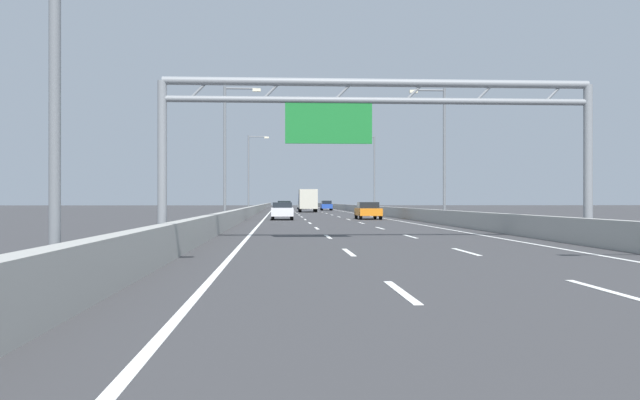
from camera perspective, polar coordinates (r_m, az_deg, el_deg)
The scene contains 51 objects.
ground_plane at distance 99.25m, azimuth -1.11°, elevation -0.96°, with size 260.00×260.00×0.00m, color #38383A.
lane_dash_left_1 at distance 11.95m, azimuth 6.77°, elevation -7.59°, with size 0.16×3.00×0.01m, color white.
lane_dash_left_2 at distance 20.82m, azimuth 2.40°, elevation -4.37°, with size 0.16×3.00×0.01m, color white.
lane_dash_left_3 at distance 29.77m, azimuth 0.66°, elevation -3.07°, with size 0.16×3.00×0.01m, color white.
lane_dash_left_4 at distance 38.75m, azimuth -0.27°, elevation -2.37°, with size 0.16×3.00×0.01m, color white.
lane_dash_left_5 at distance 47.73m, azimuth -0.85°, elevation -1.93°, with size 0.16×3.00×0.01m, color white.
lane_dash_left_6 at distance 56.72m, azimuth -1.24°, elevation -1.63°, with size 0.16×3.00×0.01m, color white.
lane_dash_left_7 at distance 65.71m, azimuth -1.53°, elevation -1.42°, with size 0.16×3.00×0.01m, color white.
lane_dash_left_8 at distance 74.71m, azimuth -1.75°, elevation -1.25°, with size 0.16×3.00×0.01m, color white.
lane_dash_left_9 at distance 83.70m, azimuth -1.92°, elevation -1.12°, with size 0.16×3.00×0.01m, color white.
lane_dash_left_10 at distance 92.70m, azimuth -2.06°, elevation -1.02°, with size 0.16×3.00×0.01m, color white.
lane_dash_left_11 at distance 101.69m, azimuth -2.18°, elevation -0.93°, with size 0.16×3.00×0.01m, color white.
lane_dash_left_12 at distance 110.69m, azimuth -2.27°, elevation -0.86°, with size 0.16×3.00×0.01m, color white.
lane_dash_left_13 at distance 119.69m, azimuth -2.35°, elevation -0.80°, with size 0.16×3.00×0.01m, color white.
lane_dash_left_14 at distance 128.69m, azimuth -2.42°, elevation -0.75°, with size 0.16×3.00×0.01m, color white.
lane_dash_left_15 at distance 137.69m, azimuth -2.48°, elevation -0.70°, with size 0.16×3.00×0.01m, color white.
lane_dash_left_16 at distance 146.68m, azimuth -2.53°, elevation -0.66°, with size 0.16×3.00×0.01m, color white.
lane_dash_left_17 at distance 155.68m, azimuth -2.58°, elevation -0.63°, with size 0.16×3.00×0.01m, color white.
lane_dash_right_1 at distance 13.06m, azimuth 22.63°, elevation -6.94°, with size 0.16×3.00×0.01m, color white.
lane_dash_right_2 at distance 21.48m, azimuth 12.03°, elevation -4.23°, with size 0.16×3.00×0.01m, color white.
lane_dash_right_3 at distance 30.24m, azimuth 7.49°, elevation -3.02°, with size 0.16×3.00×0.01m, color white.
lane_dash_right_4 at distance 39.11m, azimuth 5.01°, elevation -2.35°, with size 0.16×3.00×0.01m, color white.
lane_dash_right_5 at distance 48.02m, azimuth 3.45°, elevation -1.92°, with size 0.16×3.00×0.01m, color white.
lane_dash_right_6 at distance 56.97m, azimuth 2.38°, elevation -1.63°, with size 0.16×3.00×0.01m, color white.
lane_dash_right_7 at distance 65.92m, azimuth 1.60°, elevation -1.41°, with size 0.16×3.00×0.01m, color white.
lane_dash_right_8 at distance 74.89m, azimuth 1.00°, elevation -1.25°, with size 0.16×3.00×0.01m, color white.
lane_dash_right_9 at distance 83.87m, azimuth 0.54°, elevation -1.12°, with size 0.16×3.00×0.01m, color white.
lane_dash_right_10 at distance 92.85m, azimuth 0.16°, elevation -1.02°, with size 0.16×3.00×0.01m, color white.
lane_dash_right_11 at distance 101.83m, azimuth -0.15°, elevation -0.93°, with size 0.16×3.00×0.01m, color white.
lane_dash_right_12 at distance 110.82m, azimuth -0.41°, elevation -0.86°, with size 0.16×3.00×0.01m, color white.
lane_dash_right_13 at distance 119.81m, azimuth -0.63°, elevation -0.80°, with size 0.16×3.00×0.01m, color white.
lane_dash_right_14 at distance 128.80m, azimuth -0.82°, elevation -0.75°, with size 0.16×3.00×0.01m, color white.
lane_dash_right_15 at distance 137.79m, azimuth -0.98°, elevation -0.70°, with size 0.16×3.00×0.01m, color white.
lane_dash_right_16 at distance 146.78m, azimuth -1.13°, elevation -0.66°, with size 0.16×3.00×0.01m, color white.
lane_dash_right_17 at distance 155.77m, azimuth -1.26°, elevation -0.63°, with size 0.16×3.00×0.01m, color white.
edge_line_left at distance 87.19m, azimuth -4.25°, elevation -1.08°, with size 0.16×176.00×0.01m, color white.
edge_line_right at distance 87.65m, azimuth 2.63°, elevation -1.08°, with size 0.16×176.00×0.01m, color white.
barrier_left at distance 109.21m, azimuth -4.93°, elevation -0.63°, with size 0.45×220.00×0.95m.
barrier_right at distance 109.70m, azimuth 2.29°, elevation -0.62°, with size 0.45×220.00×0.95m.
sign_gantry at distance 27.10m, azimuth 4.40°, elevation 6.94°, with size 17.18×0.36×6.36m.
streetlamp_left_mid at distance 47.94m, azimuth -7.65°, elevation 4.52°, with size 2.58×0.28×9.50m.
streetlamp_right_mid at distance 49.13m, azimuth 10.04°, elevation 4.41°, with size 2.58×0.28×9.50m.
streetlamp_left_far at distance 83.61m, azimuth -5.81°, elevation 2.57°, with size 2.58×0.28×9.50m.
streetlamp_right_far at distance 84.30m, azimuth 4.39°, elevation 2.55°, with size 2.58×0.28×9.50m.
orange_car at distance 57.95m, azimuth 4.02°, elevation -0.88°, with size 1.87×4.39×1.45m.
green_car at distance 84.89m, azimuth -3.00°, elevation -0.58°, with size 1.81×4.13×1.54m.
silver_car at distance 127.17m, azimuth -1.51°, elevation -0.42°, with size 1.71×4.29×1.47m.
white_car at distance 56.35m, azimuth -3.16°, elevation -0.89°, with size 1.77×4.69×1.43m.
yellow_car at distance 127.43m, azimuth -3.19°, elevation -0.43°, with size 1.75×4.32×1.37m.
blue_car at distance 109.57m, azimuth 0.53°, elevation -0.46°, with size 1.71×4.47×1.57m.
box_truck at distance 93.94m, azimuth -1.03°, elevation 0.02°, with size 2.40×7.57×3.09m.
Camera 1 is at (-3.88, 0.84, 1.57)m, focal length 38.46 mm.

